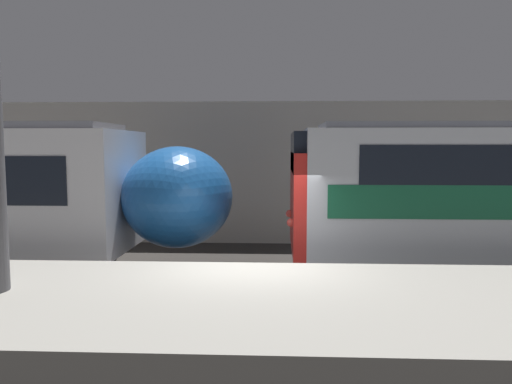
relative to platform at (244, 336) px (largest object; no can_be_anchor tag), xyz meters
The scene contains 3 objects.
ground_plane 1.93m from the platform, 90.00° to the left, with size 120.00×120.00×0.00m, color #282623.
platform is the anchor object (origin of this frame).
station_rear_barrier 9.29m from the platform, 90.00° to the left, with size 50.00×0.15×4.40m.
Camera 1 is at (0.46, -8.19, 3.05)m, focal length 35.00 mm.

